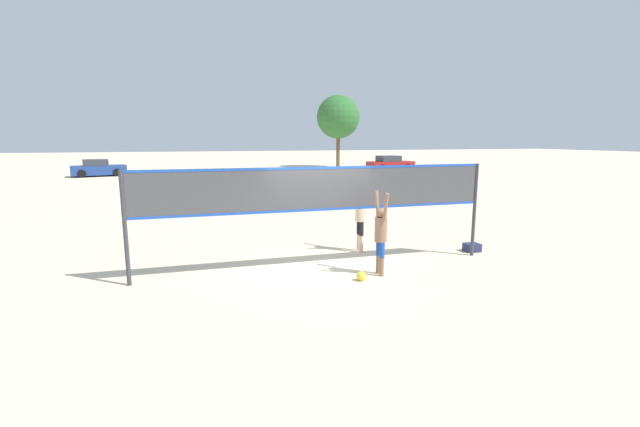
% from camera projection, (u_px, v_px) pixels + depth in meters
% --- Properties ---
extents(ground_plane, '(200.00, 200.00, 0.00)m').
position_uv_depth(ground_plane, '(320.00, 269.00, 10.41)').
color(ground_plane, beige).
extents(volleyball_net, '(8.67, 0.09, 2.48)m').
position_uv_depth(volleyball_net, '(320.00, 194.00, 10.09)').
color(volleyball_net, '#38383D').
rests_on(volleyball_net, ground_plane).
extents(player_spiker, '(0.28, 0.68, 1.95)m').
position_uv_depth(player_spiker, '(381.00, 232.00, 9.77)').
color(player_spiker, '#8C664C').
rests_on(player_spiker, ground_plane).
extents(player_blocker, '(0.28, 0.70, 2.12)m').
position_uv_depth(player_blocker, '(360.00, 212.00, 11.81)').
color(player_blocker, beige).
rests_on(player_blocker, ground_plane).
extents(volleyball, '(0.21, 0.21, 0.21)m').
position_uv_depth(volleyball, '(361.00, 276.00, 9.51)').
color(volleyball, yellow).
rests_on(volleyball, ground_plane).
extents(gear_bag, '(0.40, 0.35, 0.23)m').
position_uv_depth(gear_bag, '(472.00, 247.00, 11.98)').
color(gear_bag, navy).
rests_on(gear_bag, ground_plane).
extents(parked_car_near, '(4.49, 2.72, 1.42)m').
position_uv_depth(parked_car_near, '(98.00, 169.00, 35.78)').
color(parked_car_near, navy).
rests_on(parked_car_near, ground_plane).
extents(parked_car_mid, '(4.73, 2.23, 1.45)m').
position_uv_depth(parked_car_mid, '(390.00, 164.00, 42.62)').
color(parked_car_mid, maroon).
rests_on(parked_car_mid, ground_plane).
extents(tree_left_cluster, '(4.68, 4.68, 7.79)m').
position_uv_depth(tree_left_cluster, '(338.00, 117.00, 46.40)').
color(tree_left_cluster, brown).
rests_on(tree_left_cluster, ground_plane).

